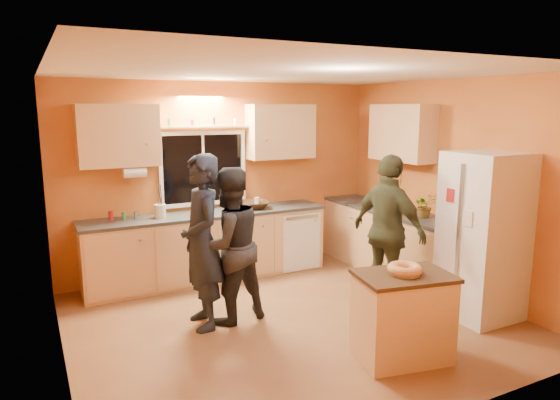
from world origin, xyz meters
TOP-DOWN VIEW (x-y plane):
  - ground at (0.00, 0.00)m, footprint 4.50×4.50m
  - room_shell at (0.12, 0.41)m, footprint 4.54×4.04m
  - back_counter at (0.01, 1.70)m, footprint 4.23×0.62m
  - right_counter at (1.95, 0.50)m, footprint 0.62×1.84m
  - refrigerator at (1.89, -0.80)m, footprint 0.72×0.70m
  - island at (0.49, -1.17)m, footprint 0.92×0.71m
  - bundt_pastry at (0.49, -1.17)m, footprint 0.31×0.31m
  - person_left at (-0.88, 0.33)m, footprint 0.46×0.68m
  - person_center at (-0.59, 0.33)m, footprint 0.90×0.75m
  - person_right at (1.20, -0.08)m, footprint 0.57×1.07m
  - mixing_bowl at (0.32, 1.68)m, footprint 0.49×0.49m
  - utensil_crock at (-0.98, 1.68)m, footprint 0.14×0.14m
  - potted_plant at (1.99, 0.20)m, footprint 0.32×0.29m
  - red_box at (1.95, 0.65)m, footprint 0.18×0.15m

SIDE VIEW (x-z plane):
  - ground at x=0.00m, z-range 0.00..0.00m
  - island at x=0.49m, z-range 0.01..0.81m
  - back_counter at x=0.01m, z-range 0.00..0.90m
  - right_counter at x=1.95m, z-range 0.00..0.90m
  - person_center at x=-0.59m, z-range 0.00..1.66m
  - bundt_pastry at x=0.49m, z-range 0.80..0.89m
  - person_right at x=1.20m, z-range 0.00..1.74m
  - refrigerator at x=1.89m, z-range 0.00..1.80m
  - person_left at x=-0.88m, z-range 0.00..1.81m
  - red_box at x=1.95m, z-range 0.90..0.97m
  - mixing_bowl at x=0.32m, z-range 0.90..1.00m
  - utensil_crock at x=-0.98m, z-range 0.90..1.07m
  - potted_plant at x=1.99m, z-range 0.90..1.20m
  - room_shell at x=0.12m, z-range 0.31..2.92m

